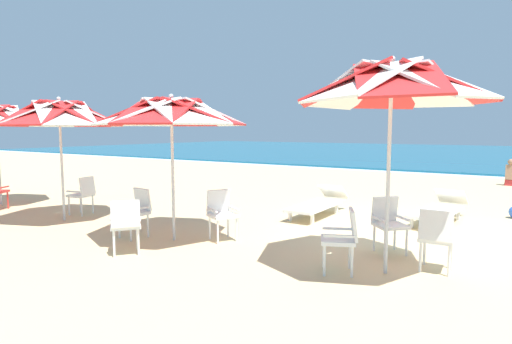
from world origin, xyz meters
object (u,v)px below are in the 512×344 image
object	(u,v)px
plastic_chair_6	(83,193)
sun_lounger_0	(439,209)
plastic_chair_2	(343,236)
beach_umbrella_1	(172,113)
beach_umbrella_0	(391,86)
plastic_chair_5	(126,223)
plastic_chair_4	(136,210)
beachgoer_seated	(510,177)
plastic_chair_3	(221,211)
plastic_chair_0	(388,221)
beach_umbrella_2	(59,115)
plastic_chair_1	(437,236)
sun_lounger_1	(318,203)

from	to	relation	value
plastic_chair_6	sun_lounger_0	world-z (taller)	plastic_chair_6
plastic_chair_2	beach_umbrella_1	xyz separation A→B (m)	(-3.06, -0.04, 1.69)
beach_umbrella_0	plastic_chair_5	distance (m)	4.29
plastic_chair_4	beachgoer_seated	bearing A→B (deg)	65.24
plastic_chair_3	plastic_chair_0	bearing A→B (deg)	17.11
plastic_chair_4	plastic_chair_2	bearing A→B (deg)	3.47
plastic_chair_6	sun_lounger_0	bearing A→B (deg)	26.93
plastic_chair_5	sun_lounger_0	xyz separation A→B (m)	(3.67, 5.00, -0.22)
beach_umbrella_0	beach_umbrella_2	world-z (taller)	beach_umbrella_0
beach_umbrella_0	plastic_chair_1	world-z (taller)	beach_umbrella_0
plastic_chair_3	plastic_chair_1	bearing A→B (deg)	4.08
plastic_chair_0	plastic_chair_4	world-z (taller)	same
plastic_chair_0	beach_umbrella_2	size ratio (longest dim) A/B	0.33
beach_umbrella_2	beachgoer_seated	size ratio (longest dim) A/B	2.81
beach_umbrella_1	beachgoer_seated	world-z (taller)	beach_umbrella_1
plastic_chair_5	beachgoer_seated	bearing A→B (deg)	69.36
plastic_chair_5	beach_umbrella_0	bearing A→B (deg)	20.46
plastic_chair_6	plastic_chair_2	bearing A→B (deg)	-4.04
plastic_chair_1	sun_lounger_1	world-z (taller)	plastic_chair_1
sun_lounger_0	plastic_chair_6	bearing A→B (deg)	-153.07
plastic_chair_1	plastic_chair_4	bearing A→B (deg)	-169.10
plastic_chair_0	plastic_chair_4	size ratio (longest dim) A/B	1.00
plastic_chair_5	sun_lounger_0	distance (m)	6.20
plastic_chair_3	beach_umbrella_2	size ratio (longest dim) A/B	0.33
plastic_chair_2	plastic_chair_4	distance (m)	3.78
plastic_chair_2	plastic_chair_3	world-z (taller)	same
beach_umbrella_0	beach_umbrella_1	size ratio (longest dim) A/B	1.10
plastic_chair_4	plastic_chair_5	distance (m)	1.07
plastic_chair_6	beachgoer_seated	xyz separation A→B (m)	(8.00, 11.15, -0.20)
plastic_chair_4	plastic_chair_6	world-z (taller)	same
plastic_chair_2	plastic_chair_3	distance (m)	2.44
sun_lounger_1	beachgoer_seated	xyz separation A→B (m)	(3.49, 8.36, 0.01)
plastic_chair_6	sun_lounger_0	size ratio (longest dim) A/B	0.39
beach_umbrella_0	sun_lounger_1	xyz separation A→B (m)	(-2.30, 2.94, -2.19)
beach_umbrella_0	sun_lounger_0	world-z (taller)	beach_umbrella_0
beach_umbrella_2	sun_lounger_1	distance (m)	5.83
plastic_chair_0	plastic_chair_3	bearing A→B (deg)	-162.89
beach_umbrella_0	beach_umbrella_1	bearing A→B (deg)	-174.73
plastic_chair_5	plastic_chair_6	distance (m)	3.57
plastic_chair_6	sun_lounger_1	xyz separation A→B (m)	(4.51, 2.79, -0.22)
plastic_chair_4	beach_umbrella_2	bearing A→B (deg)	177.82
plastic_chair_4	beach_umbrella_2	size ratio (longest dim) A/B	0.33
beach_umbrella_1	plastic_chair_4	size ratio (longest dim) A/B	2.98
plastic_chair_2	plastic_chair_6	xyz separation A→B (m)	(-6.32, 0.45, 0.00)
beach_umbrella_0	plastic_chair_2	distance (m)	2.05
beach_umbrella_2	sun_lounger_0	size ratio (longest dim) A/B	1.18
plastic_chair_0	plastic_chair_1	bearing A→B (deg)	-35.89
plastic_chair_0	plastic_chair_1	distance (m)	0.97
beach_umbrella_1	plastic_chair_0	bearing A→B (deg)	21.53
plastic_chair_0	plastic_chair_5	xyz separation A→B (m)	(-3.34, -2.31, 0.00)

